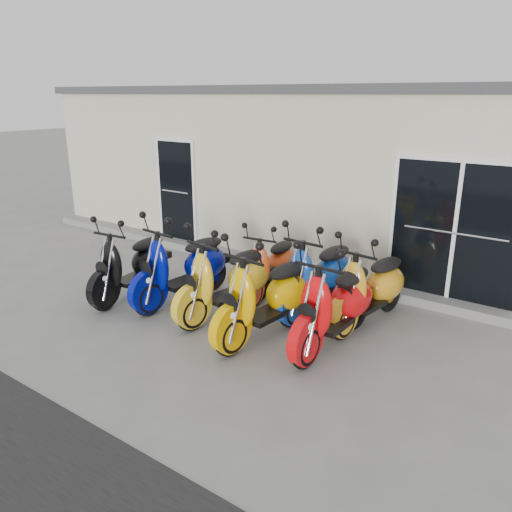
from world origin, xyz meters
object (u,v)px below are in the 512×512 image
at_px(scooter_back_yellow, 371,277).
at_px(scooter_front_black, 131,255).
at_px(scooter_back_red, 271,257).
at_px(scooter_front_orange_b, 267,284).
at_px(scooter_back_blue, 319,265).
at_px(scooter_front_blue, 183,256).
at_px(scooter_front_red, 336,292).
at_px(scooter_front_orange_a, 227,269).

bearing_deg(scooter_back_yellow, scooter_front_black, -153.10).
xyz_separation_m(scooter_back_red, scooter_back_yellow, (1.76, -0.09, 0.06)).
xyz_separation_m(scooter_front_orange_b, scooter_back_yellow, (0.98, 1.18, -0.04)).
distance_m(scooter_back_blue, scooter_back_yellow, 0.82).
xyz_separation_m(scooter_front_blue, scooter_back_red, (0.99, 1.02, -0.11)).
relative_size(scooter_front_blue, scooter_front_red, 1.01).
bearing_deg(scooter_front_orange_b, scooter_front_orange_a, 171.91).
relative_size(scooter_front_orange_a, scooter_front_red, 0.97).
bearing_deg(scooter_front_orange_a, scooter_front_orange_b, -6.09).
relative_size(scooter_front_orange_b, scooter_front_red, 1.00).
bearing_deg(scooter_front_blue, scooter_back_blue, 30.46).
relative_size(scooter_front_blue, scooter_back_blue, 1.02).
height_order(scooter_front_orange_a, scooter_back_red, scooter_front_orange_a).
bearing_deg(scooter_back_yellow, scooter_front_blue, -153.59).
bearing_deg(scooter_front_red, scooter_back_yellow, 85.12).
distance_m(scooter_front_black, scooter_back_red, 2.27).
xyz_separation_m(scooter_front_red, scooter_back_yellow, (0.11, 0.89, -0.04)).
bearing_deg(scooter_front_orange_b, scooter_back_blue, 88.25).
xyz_separation_m(scooter_front_orange_b, scooter_back_blue, (0.16, 1.14, -0.02)).
bearing_deg(scooter_front_red, scooter_front_orange_b, -159.92).
distance_m(scooter_front_orange_a, scooter_front_orange_b, 0.89).
relative_size(scooter_front_blue, scooter_back_yellow, 1.06).
xyz_separation_m(scooter_front_black, scooter_back_yellow, (3.60, 1.26, 0.01)).
xyz_separation_m(scooter_back_red, scooter_back_blue, (0.95, -0.12, 0.09)).
bearing_deg(scooter_back_blue, scooter_front_blue, -151.51).
distance_m(scooter_front_red, scooter_back_yellow, 0.90).
xyz_separation_m(scooter_front_red, scooter_back_blue, (-0.71, 0.86, -0.01)).
relative_size(scooter_front_blue, scooter_front_orange_a, 1.03).
xyz_separation_m(scooter_back_blue, scooter_back_yellow, (0.82, 0.04, -0.03)).
relative_size(scooter_back_red, scooter_back_yellow, 0.91).
bearing_deg(scooter_front_orange_b, scooter_front_blue, 178.52).
bearing_deg(scooter_front_orange_a, scooter_back_blue, 50.17).
bearing_deg(scooter_back_blue, scooter_front_orange_b, -94.55).
xyz_separation_m(scooter_front_red, scooter_back_red, (-1.65, 0.98, -0.11)).
distance_m(scooter_front_black, scooter_back_yellow, 3.81).
relative_size(scooter_front_orange_a, scooter_back_red, 1.13).
height_order(scooter_front_red, scooter_back_blue, scooter_front_red).
height_order(scooter_front_blue, scooter_front_orange_b, scooter_front_blue).
height_order(scooter_front_black, scooter_back_yellow, scooter_back_yellow).
height_order(scooter_front_blue, scooter_back_blue, scooter_front_blue).
bearing_deg(scooter_front_orange_a, scooter_front_black, -161.88).
height_order(scooter_front_black, scooter_back_blue, scooter_back_blue).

